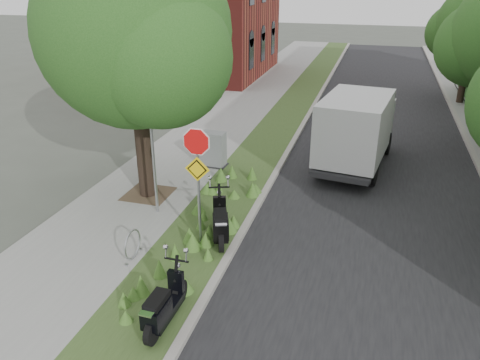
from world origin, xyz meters
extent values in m
plane|color=#4C5147|center=(0.00, 0.00, 0.00)|extent=(120.00, 120.00, 0.00)
cube|color=gray|center=(-4.25, 10.00, 0.06)|extent=(3.50, 60.00, 0.12)
cube|color=#354D21|center=(-1.50, 10.00, 0.06)|extent=(2.00, 60.00, 0.12)
cube|color=#9E9991|center=(-0.50, 10.00, 0.07)|extent=(0.20, 60.00, 0.13)
cube|color=black|center=(3.00, 10.00, 0.01)|extent=(7.00, 60.00, 0.01)
cube|color=#9E9991|center=(6.50, 10.00, 0.07)|extent=(0.20, 60.00, 0.13)
cylinder|color=black|center=(-4.00, 2.80, 2.36)|extent=(0.52, 0.52, 4.48)
sphere|color=#214F1A|center=(-4.00, 2.80, 5.08)|extent=(5.40, 5.40, 5.40)
sphere|color=#214F1A|center=(-5.21, 3.61, 4.41)|extent=(4.05, 4.05, 4.05)
sphere|color=#214F1A|center=(-2.92, 2.12, 4.54)|extent=(3.78, 3.78, 3.78)
cube|color=#473828|center=(-4.00, 2.80, 0.12)|extent=(1.40, 1.40, 0.01)
cylinder|color=#A5A8AD|center=(-3.20, 1.80, 2.12)|extent=(0.08, 0.08, 4.00)
torus|color=#A5A8AD|center=(-2.70, -0.60, 0.50)|extent=(0.05, 0.77, 0.77)
cube|color=#A5A8AD|center=(-2.70, -0.96, 0.14)|extent=(0.06, 0.06, 0.04)
cube|color=#A5A8AD|center=(-2.70, -0.24, 0.14)|extent=(0.06, 0.06, 0.04)
cylinder|color=#A5A8AD|center=(-1.40, 0.60, 1.62)|extent=(0.07, 0.07, 3.00)
cylinder|color=red|center=(-1.40, 0.57, 2.87)|extent=(0.86, 0.03, 0.86)
cylinder|color=white|center=(-1.40, 0.58, 2.87)|extent=(0.94, 0.02, 0.94)
cube|color=yellow|center=(-1.40, 0.57, 2.17)|extent=(0.64, 0.03, 0.64)
cube|color=maroon|center=(-9.50, 22.00, 4.00)|extent=(9.00, 10.00, 8.00)
sphere|color=#214F1A|center=(6.05, 10.63, 4.06)|extent=(3.15, 3.15, 3.15)
cylinder|color=black|center=(7.00, 18.00, 1.94)|extent=(0.36, 0.36, 3.64)
sphere|color=#214F1A|center=(7.00, 18.00, 4.15)|extent=(3.80, 3.80, 3.80)
sphere|color=#214F1A|center=(6.14, 18.57, 3.67)|extent=(2.85, 2.85, 2.85)
cylinder|color=black|center=(-1.19, 1.56, 0.40)|extent=(0.32, 0.58, 0.57)
cylinder|color=black|center=(-0.73, 0.30, 0.40)|extent=(0.32, 0.58, 0.57)
cube|color=black|center=(-0.94, 0.88, 0.43)|extent=(0.78, 1.30, 0.20)
cube|color=black|center=(-0.81, 0.52, 0.69)|extent=(0.61, 0.80, 0.44)
cube|color=black|center=(-0.83, 0.57, 0.97)|extent=(0.53, 0.73, 0.13)
cylinder|color=black|center=(-0.94, -1.84, 0.38)|extent=(0.13, 0.53, 0.53)
cylinder|color=black|center=(-0.96, -3.10, 0.38)|extent=(0.13, 0.53, 0.53)
cube|color=black|center=(-0.95, -2.53, 0.40)|extent=(0.37, 1.18, 0.18)
cube|color=black|center=(-0.96, -2.88, 0.65)|extent=(0.38, 0.67, 0.41)
cube|color=black|center=(-0.96, -2.83, 0.91)|extent=(0.32, 0.62, 0.12)
cube|color=#262628|center=(2.07, 7.30, 0.48)|extent=(2.54, 5.23, 0.17)
cube|color=#B7BABC|center=(2.33, 9.23, 1.29)|extent=(2.10, 1.57, 1.52)
cube|color=silver|center=(2.00, 6.79, 1.67)|extent=(2.54, 3.84, 2.08)
cube|color=#262628|center=(-2.80, 5.67, 0.14)|extent=(0.98, 0.69, 0.04)
cube|color=gray|center=(-2.80, 5.67, 0.75)|extent=(0.87, 0.57, 1.25)
camera|label=1|loc=(2.55, -9.22, 6.55)|focal=35.00mm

